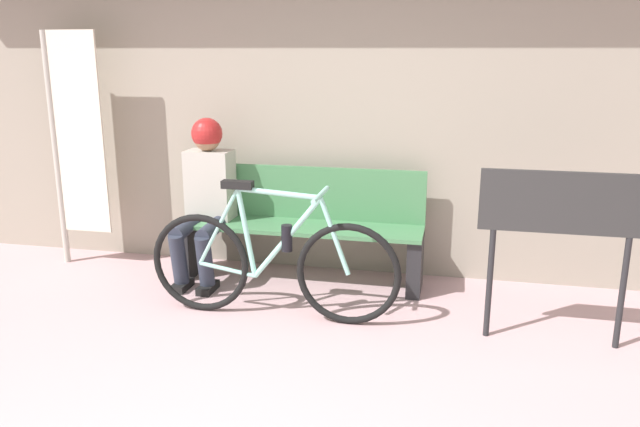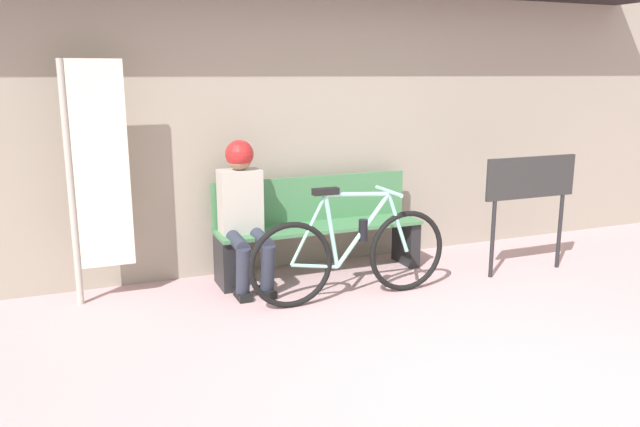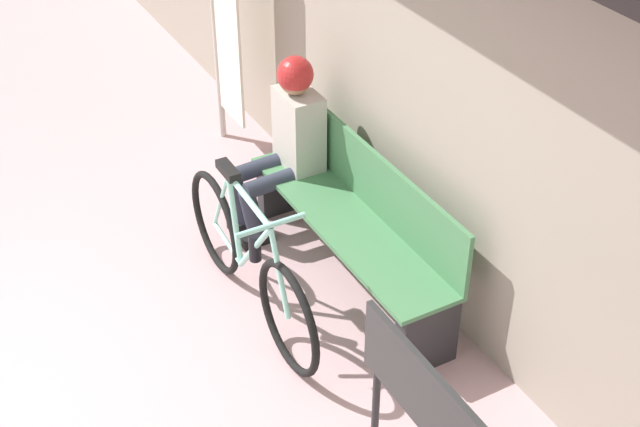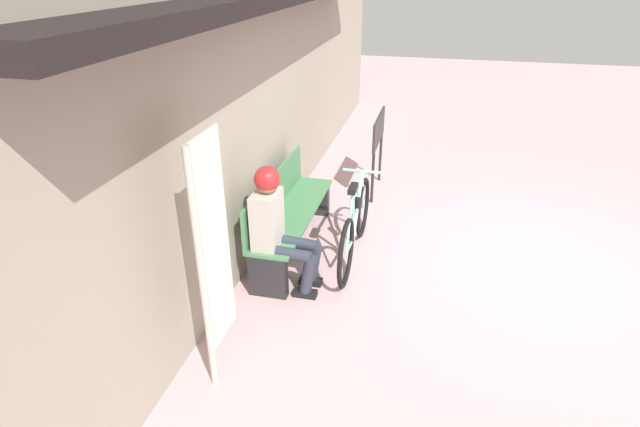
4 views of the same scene
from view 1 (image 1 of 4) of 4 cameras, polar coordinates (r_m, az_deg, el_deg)
The scene contains 6 objects.
storefront_wall at distance 4.75m, azimuth 1.88°, elevation 14.37°, with size 12.00×0.56×3.20m.
park_bench_near at distance 4.66m, azimuth -1.76°, elevation -1.34°, with size 1.82×0.42×0.85m.
bicycle at distance 4.02m, azimuth -4.37°, elevation -4.57°, with size 1.66×0.40×0.90m.
person_seated at distance 4.70m, azimuth -10.41°, elevation 2.26°, with size 0.34×0.60×1.21m.
banner_pole at distance 5.25m, azimuth -21.64°, elevation 6.36°, with size 0.45×0.05×1.84m.
signboard at distance 3.80m, azimuth 21.24°, elevation -0.21°, with size 0.92×0.04×1.04m.
Camera 1 is at (0.88, -2.06, 1.70)m, focal length 35.00 mm.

